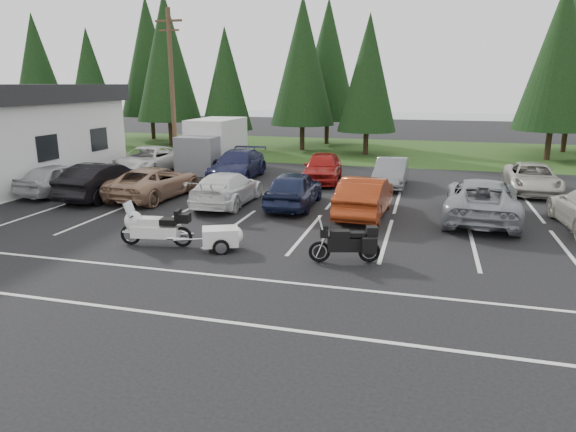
{
  "coord_description": "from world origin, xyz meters",
  "views": [
    {
      "loc": [
        4.32,
        -15.33,
        4.94
      ],
      "look_at": [
        0.27,
        -0.5,
        0.96
      ],
      "focal_mm": 32.0,
      "sensor_mm": 36.0,
      "label": 1
    }
  ],
  "objects_px": {
    "box_truck": "(210,145)",
    "car_near_6": "(482,199)",
    "car_far_1": "(238,165)",
    "utility_pole": "(172,88)",
    "touring_motorcycle": "(155,224)",
    "car_far_3": "(391,173)",
    "car_near_0": "(59,178)",
    "car_near_4": "(294,189)",
    "car_far_0": "(147,161)",
    "car_near_3": "(227,188)",
    "cargo_trailer": "(220,239)",
    "car_far_2": "(323,167)",
    "adventure_motorcycle": "(345,239)",
    "car_near_1": "(104,180)",
    "car_far_4": "(532,178)",
    "car_near_5": "(365,196)",
    "car_near_2": "(155,182)"
  },
  "relations": [
    {
      "from": "car_near_3",
      "to": "cargo_trailer",
      "type": "bearing_deg",
      "value": 109.58
    },
    {
      "from": "car_near_5",
      "to": "car_far_2",
      "type": "relative_size",
      "value": 1.03
    },
    {
      "from": "car_near_1",
      "to": "car_far_3",
      "type": "distance_m",
      "value": 13.49
    },
    {
      "from": "car_near_1",
      "to": "car_far_1",
      "type": "xyz_separation_m",
      "value": [
        4.07,
        5.91,
        -0.03
      ]
    },
    {
      "from": "car_far_1",
      "to": "adventure_motorcycle",
      "type": "relative_size",
      "value": 2.34
    },
    {
      "from": "car_near_2",
      "to": "car_far_1",
      "type": "xyz_separation_m",
      "value": [
        1.9,
        5.32,
        0.06
      ]
    },
    {
      "from": "car_near_4",
      "to": "car_far_4",
      "type": "distance_m",
      "value": 11.54
    },
    {
      "from": "car_near_0",
      "to": "car_near_4",
      "type": "distance_m",
      "value": 11.06
    },
    {
      "from": "box_truck",
      "to": "adventure_motorcycle",
      "type": "xyz_separation_m",
      "value": [
        10.23,
        -14.07,
        -0.77
      ]
    },
    {
      "from": "car_near_5",
      "to": "adventure_motorcycle",
      "type": "height_order",
      "value": "car_near_5"
    },
    {
      "from": "car_near_1",
      "to": "car_far_4",
      "type": "bearing_deg",
      "value": -159.35
    },
    {
      "from": "utility_pole",
      "to": "touring_motorcycle",
      "type": "relative_size",
      "value": 3.51
    },
    {
      "from": "car_far_2",
      "to": "touring_motorcycle",
      "type": "height_order",
      "value": "car_far_2"
    },
    {
      "from": "box_truck",
      "to": "touring_motorcycle",
      "type": "height_order",
      "value": "box_truck"
    },
    {
      "from": "car_near_1",
      "to": "touring_motorcycle",
      "type": "height_order",
      "value": "car_near_1"
    },
    {
      "from": "car_near_5",
      "to": "car_near_6",
      "type": "xyz_separation_m",
      "value": [
        4.26,
        0.47,
        0.01
      ]
    },
    {
      "from": "utility_pole",
      "to": "car_far_2",
      "type": "xyz_separation_m",
      "value": [
        9.16,
        -1.67,
        -3.93
      ]
    },
    {
      "from": "car_near_1",
      "to": "car_far_3",
      "type": "relative_size",
      "value": 1.14
    },
    {
      "from": "car_near_2",
      "to": "touring_motorcycle",
      "type": "distance_m",
      "value": 7.22
    },
    {
      "from": "car_near_0",
      "to": "car_far_4",
      "type": "distance_m",
      "value": 21.92
    },
    {
      "from": "utility_pole",
      "to": "touring_motorcycle",
      "type": "distance_m",
      "value": 15.52
    },
    {
      "from": "utility_pole",
      "to": "car_far_2",
      "type": "height_order",
      "value": "utility_pole"
    },
    {
      "from": "car_near_0",
      "to": "car_near_2",
      "type": "height_order",
      "value": "car_near_0"
    },
    {
      "from": "utility_pole",
      "to": "car_near_4",
      "type": "distance_m",
      "value": 12.38
    },
    {
      "from": "car_near_1",
      "to": "car_near_3",
      "type": "height_order",
      "value": "car_near_1"
    },
    {
      "from": "car_far_1",
      "to": "touring_motorcycle",
      "type": "bearing_deg",
      "value": -84.6
    },
    {
      "from": "touring_motorcycle",
      "to": "car_far_3",
      "type": "bearing_deg",
      "value": 53.27
    },
    {
      "from": "utility_pole",
      "to": "car_near_5",
      "type": "height_order",
      "value": "utility_pole"
    },
    {
      "from": "utility_pole",
      "to": "car_near_1",
      "type": "height_order",
      "value": "utility_pole"
    },
    {
      "from": "car_near_1",
      "to": "cargo_trailer",
      "type": "bearing_deg",
      "value": 146.37
    },
    {
      "from": "car_far_1",
      "to": "utility_pole",
      "type": "bearing_deg",
      "value": 153.73
    },
    {
      "from": "car_near_1",
      "to": "car_near_2",
      "type": "distance_m",
      "value": 2.25
    },
    {
      "from": "car_far_0",
      "to": "car_near_3",
      "type": "bearing_deg",
      "value": -41.59
    },
    {
      "from": "car_far_3",
      "to": "adventure_motorcycle",
      "type": "relative_size",
      "value": 1.86
    },
    {
      "from": "car_near_1",
      "to": "cargo_trailer",
      "type": "xyz_separation_m",
      "value": [
        7.85,
        -5.57,
        -0.43
      ]
    },
    {
      "from": "utility_pole",
      "to": "car_near_1",
      "type": "relative_size",
      "value": 1.88
    },
    {
      "from": "car_near_3",
      "to": "car_far_4",
      "type": "relative_size",
      "value": 0.99
    },
    {
      "from": "car_near_2",
      "to": "utility_pole",
      "type": "bearing_deg",
      "value": -65.26
    },
    {
      "from": "car_far_0",
      "to": "car_near_0",
      "type": "bearing_deg",
      "value": -103.24
    },
    {
      "from": "car_near_4",
      "to": "car_far_0",
      "type": "distance_m",
      "value": 11.35
    },
    {
      "from": "utility_pole",
      "to": "car_far_3",
      "type": "distance_m",
      "value": 13.4
    },
    {
      "from": "car_far_3",
      "to": "cargo_trailer",
      "type": "xyz_separation_m",
      "value": [
        -4.23,
        -11.58,
        -0.33
      ]
    },
    {
      "from": "box_truck",
      "to": "car_near_6",
      "type": "height_order",
      "value": "box_truck"
    },
    {
      "from": "box_truck",
      "to": "car_near_6",
      "type": "xyz_separation_m",
      "value": [
        14.37,
        -8.06,
        -0.67
      ]
    },
    {
      "from": "car_near_0",
      "to": "car_far_3",
      "type": "bearing_deg",
      "value": -155.22
    },
    {
      "from": "car_far_1",
      "to": "car_far_2",
      "type": "xyz_separation_m",
      "value": [
        4.53,
        0.34,
        0.0
      ]
    },
    {
      "from": "car_near_5",
      "to": "adventure_motorcycle",
      "type": "bearing_deg",
      "value": 93.93
    },
    {
      "from": "car_near_6",
      "to": "car_far_1",
      "type": "height_order",
      "value": "car_near_6"
    },
    {
      "from": "car_far_0",
      "to": "car_far_2",
      "type": "distance_m",
      "value": 9.97
    },
    {
      "from": "utility_pole",
      "to": "car_near_5",
      "type": "bearing_deg",
      "value": -33.55
    }
  ]
}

